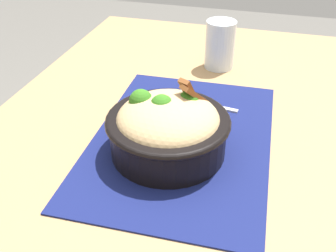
% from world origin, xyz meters
% --- Properties ---
extents(table, '(1.14, 0.78, 0.71)m').
position_xyz_m(table, '(0.00, 0.00, 0.65)').
color(table, '#99754C').
rests_on(table, ground_plane).
extents(placemat, '(0.44, 0.31, 0.00)m').
position_xyz_m(placemat, '(-0.01, 0.02, 0.71)').
color(placemat, '#11194C').
rests_on(placemat, table).
extents(bowl, '(0.23, 0.23, 0.12)m').
position_xyz_m(bowl, '(-0.05, 0.03, 0.76)').
color(bowl, black).
rests_on(bowl, placemat).
extents(fork, '(0.03, 0.14, 0.00)m').
position_xyz_m(fork, '(0.11, 0.01, 0.72)').
color(fork, '#B9B9B9').
rests_on(fork, placemat).
extents(drinking_glass, '(0.07, 0.07, 0.11)m').
position_xyz_m(drinking_glass, '(0.30, 0.01, 0.76)').
color(drinking_glass, silver).
rests_on(drinking_glass, table).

